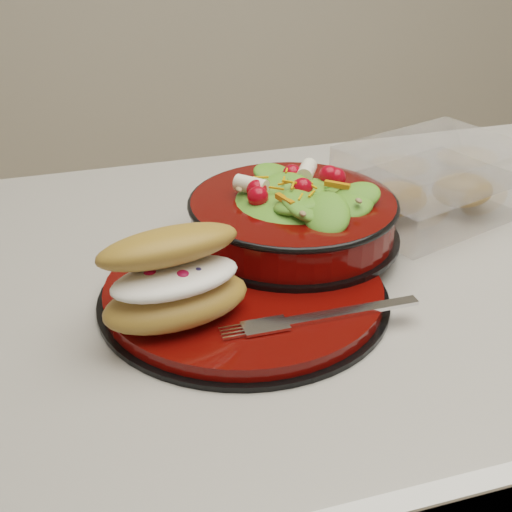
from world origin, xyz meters
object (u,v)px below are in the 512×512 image
object	(u,v)px
salad_bowl	(293,209)
dinner_plate	(245,292)
fork	(326,316)
croissant	(174,278)
pastry_box	(431,183)
island_counter	(414,496)

from	to	relation	value
salad_bowl	dinner_plate	bearing A→B (deg)	-134.38
salad_bowl	fork	distance (m)	0.18
salad_bowl	croissant	bearing A→B (deg)	-143.05
salad_bowl	croissant	world-z (taller)	salad_bowl
fork	pastry_box	world-z (taller)	pastry_box
dinner_plate	fork	xyz separation A→B (m)	(0.06, -0.08, 0.01)
croissant	island_counter	bearing A→B (deg)	4.46
dinner_plate	croissant	world-z (taller)	croissant
salad_bowl	pastry_box	size ratio (longest dim) A/B	0.99
salad_bowl	pastry_box	world-z (taller)	salad_bowl
dinner_plate	croissant	xyz separation A→B (m)	(-0.08, -0.04, 0.05)
dinner_plate	salad_bowl	size ratio (longest dim) A/B	1.22
salad_bowl	croissant	xyz separation A→B (m)	(-0.16, -0.12, 0.00)
salad_bowl	croissant	size ratio (longest dim) A/B	1.59
island_counter	salad_bowl	size ratio (longest dim) A/B	4.92
island_counter	fork	bearing A→B (deg)	-147.82
island_counter	croissant	bearing A→B (deg)	-165.09
dinner_plate	fork	distance (m)	0.10
island_counter	pastry_box	xyz separation A→B (m)	(0.01, 0.07, 0.49)
island_counter	fork	distance (m)	0.54
salad_bowl	fork	xyz separation A→B (m)	(-0.03, -0.17, -0.04)
croissant	fork	xyz separation A→B (m)	(0.14, -0.05, -0.04)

